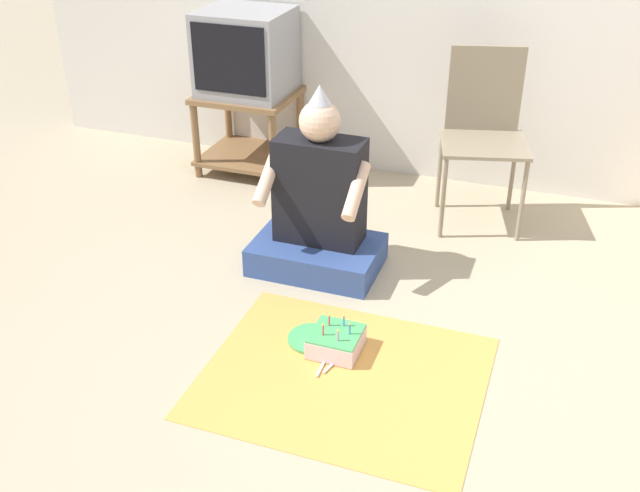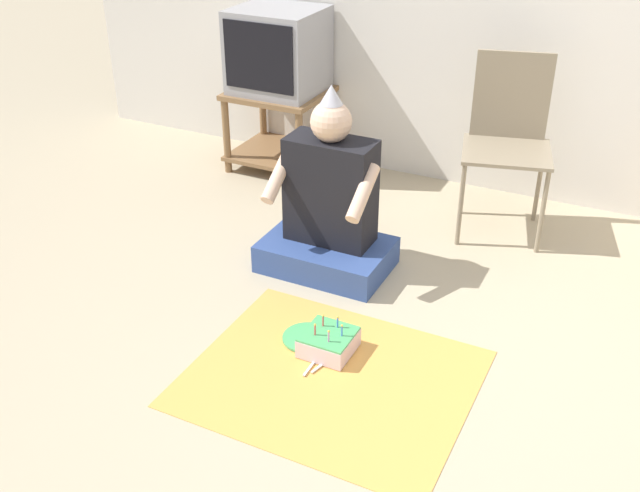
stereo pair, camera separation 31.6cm
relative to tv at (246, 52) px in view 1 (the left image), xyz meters
name	(u,v)px [view 1 (the left image)]	position (x,y,z in m)	size (l,w,h in m)	color
ground_plane	(471,390)	(1.68, -1.67, -0.74)	(16.00, 16.00, 0.00)	tan
tv_stand	(249,124)	(0.00, -0.01, -0.44)	(0.57, 0.51, 0.50)	olive
tv	(246,52)	(0.00, 0.00, 0.00)	(0.50, 0.47, 0.49)	#99999E
folding_chair	(484,125)	(1.44, -0.18, -0.21)	(0.53, 0.50, 0.92)	gray
person_seated	(318,210)	(0.81, -0.98, -0.44)	(0.61, 0.42, 0.91)	#334C8C
party_cloth	(344,376)	(1.19, -1.76, -0.74)	(1.09, 0.91, 0.01)	#EFA84C
birthday_cake	(336,341)	(1.11, -1.61, -0.69)	(0.20, 0.20, 0.14)	silver
paper_plate	(312,338)	(0.99, -1.58, -0.73)	(0.21, 0.21, 0.01)	#4CB266
plastic_spoon_near	(338,358)	(1.14, -1.67, -0.73)	(0.05, 0.14, 0.01)	white
plastic_spoon_far	(325,360)	(1.09, -1.70, -0.73)	(0.04, 0.15, 0.01)	white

